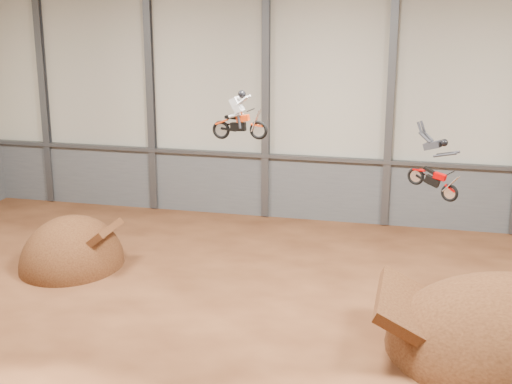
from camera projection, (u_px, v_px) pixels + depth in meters
floor at (266, 343)px, 25.87m from camera, size 40.00×40.00×0.00m
back_wall at (328, 95)px, 38.02m from camera, size 40.00×0.10×14.00m
lower_band_back at (325, 190)px, 39.35m from camera, size 39.80×0.18×3.50m
steel_rail at (325, 159)px, 38.72m from camera, size 39.80×0.35×0.20m
steel_column_0 at (43, 86)px, 41.55m from camera, size 0.40×0.36×13.90m
steel_column_1 at (150, 90)px, 40.06m from camera, size 0.40×0.36×13.90m
steel_column_2 at (266, 93)px, 38.58m from camera, size 0.40×0.36×13.90m
steel_column_3 at (391, 97)px, 37.09m from camera, size 0.40×0.36×13.90m
takeoff_ramp at (73, 265)px, 33.22m from camera, size 4.67×5.39×4.67m
fmx_rider_a at (240, 113)px, 27.26m from camera, size 2.47×1.16×2.18m
fmx_rider_b at (431, 161)px, 27.72m from camera, size 3.57×2.13×3.25m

